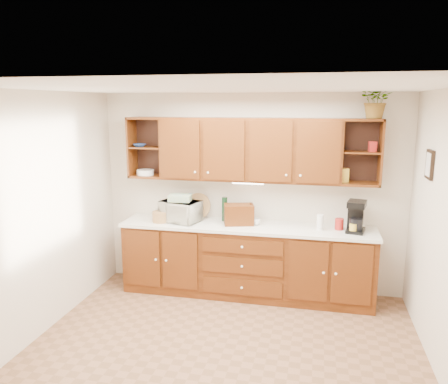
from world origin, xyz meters
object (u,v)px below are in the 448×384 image
at_px(microwave, 180,211).
at_px(bread_box, 239,214).
at_px(coffee_maker, 356,217).
at_px(potted_plant, 377,100).

xyz_separation_m(microwave, bread_box, (0.77, 0.03, -0.01)).
bearing_deg(coffee_maker, potted_plant, 39.20).
height_order(bread_box, coffee_maker, coffee_maker).
height_order(microwave, bread_box, microwave).
bearing_deg(bread_box, coffee_maker, -16.26).
distance_m(microwave, potted_plant, 2.77).
xyz_separation_m(bread_box, potted_plant, (1.60, 0.06, 1.43)).
distance_m(microwave, bread_box, 0.78).
relative_size(coffee_maker, potted_plant, 0.90).
distance_m(bread_box, coffee_maker, 1.44).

